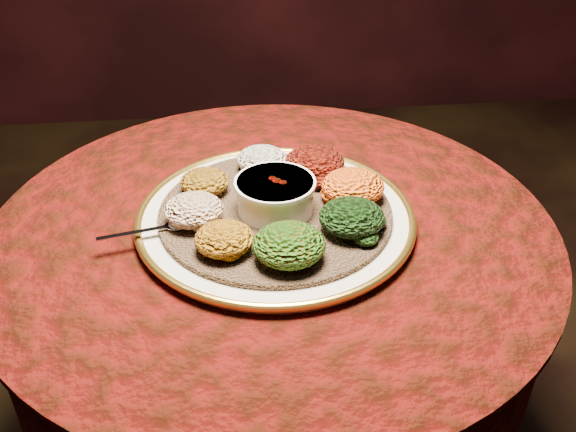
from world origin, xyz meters
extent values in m
cylinder|color=black|center=(0.00, 0.00, 0.34)|extent=(0.12, 0.12, 0.68)
cylinder|color=black|center=(0.00, 0.00, 0.70)|extent=(0.80, 0.80, 0.04)
cylinder|color=#430805|center=(0.00, 0.00, 0.56)|extent=(0.93, 0.93, 0.34)
cylinder|color=#430805|center=(0.00, 0.00, 0.73)|extent=(0.96, 0.96, 0.01)
cylinder|color=beige|center=(0.01, 0.00, 0.74)|extent=(0.55, 0.55, 0.02)
torus|color=gold|center=(0.01, 0.00, 0.75)|extent=(0.47, 0.47, 0.01)
cylinder|color=brown|center=(0.01, 0.00, 0.76)|extent=(0.39, 0.39, 0.01)
cylinder|color=white|center=(0.01, 0.00, 0.79)|extent=(0.13, 0.13, 0.06)
cylinder|color=white|center=(0.01, 0.00, 0.81)|extent=(0.13, 0.13, 0.01)
cylinder|color=#4F0503|center=(0.01, 0.00, 0.81)|extent=(0.11, 0.11, 0.01)
ellipsoid|color=silver|center=(-0.16, -0.04, 0.77)|extent=(0.04, 0.03, 0.01)
cube|color=silver|center=(-0.22, -0.05, 0.77)|extent=(0.11, 0.03, 0.00)
ellipsoid|color=silver|center=(-0.01, 0.13, 0.78)|extent=(0.09, 0.09, 0.04)
ellipsoid|color=black|center=(0.09, 0.10, 0.79)|extent=(0.11, 0.10, 0.05)
ellipsoid|color=#A5670D|center=(0.14, 0.01, 0.79)|extent=(0.11, 0.10, 0.05)
ellipsoid|color=black|center=(0.12, -0.08, 0.79)|extent=(0.10, 0.10, 0.05)
ellipsoid|color=#AE2B0B|center=(0.01, -0.14, 0.79)|extent=(0.11, 0.10, 0.05)
ellipsoid|color=#9F690E|center=(-0.08, -0.11, 0.78)|extent=(0.09, 0.09, 0.04)
ellipsoid|color=maroon|center=(-0.13, -0.03, 0.79)|extent=(0.10, 0.09, 0.05)
ellipsoid|color=#925D11|center=(-0.11, 0.06, 0.78)|extent=(0.09, 0.08, 0.04)
camera|label=1|loc=(-0.07, -0.89, 1.36)|focal=40.00mm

